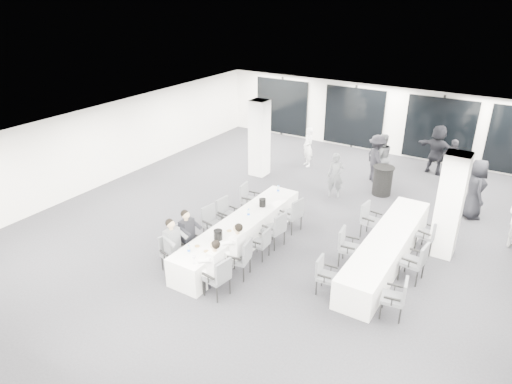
# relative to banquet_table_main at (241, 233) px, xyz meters

# --- Properties ---
(room) EXTENTS (14.04, 16.04, 2.84)m
(room) POSITION_rel_banquet_table_main_xyz_m (1.41, 2.58, 1.01)
(room) COLOR #25252B
(room) RESTS_ON ground
(column_left) EXTENTS (0.60, 0.60, 2.80)m
(column_left) POSITION_rel_banquet_table_main_xyz_m (-2.28, 4.67, 1.02)
(column_left) COLOR white
(column_left) RESTS_ON floor
(column_right) EXTENTS (0.60, 0.60, 2.80)m
(column_right) POSITION_rel_banquet_table_main_xyz_m (4.72, 2.47, 1.02)
(column_right) COLOR white
(column_right) RESTS_ON floor
(banquet_table_main) EXTENTS (0.90, 5.00, 0.75)m
(banquet_table_main) POSITION_rel_banquet_table_main_xyz_m (0.00, 0.00, 0.00)
(banquet_table_main) COLOR white
(banquet_table_main) RESTS_ON floor
(banquet_table_side) EXTENTS (0.90, 5.00, 0.75)m
(banquet_table_side) POSITION_rel_banquet_table_main_xyz_m (3.60, 1.27, 0.00)
(banquet_table_side) COLOR white
(banquet_table_side) RESTS_ON floor
(cocktail_table) EXTENTS (0.71, 0.71, 0.99)m
(cocktail_table) POSITION_rel_banquet_table_main_xyz_m (2.20, 5.29, 0.13)
(cocktail_table) COLOR black
(cocktail_table) RESTS_ON floor
(chair_main_left_near) EXTENTS (0.57, 0.59, 0.93)m
(chair_main_left_near) POSITION_rel_banquet_table_main_xyz_m (-0.83, -1.87, 0.16)
(chair_main_left_near) COLOR #54565C
(chair_main_left_near) RESTS_ON floor
(chair_main_left_second) EXTENTS (0.58, 0.62, 1.00)m
(chair_main_left_second) POSITION_rel_banquet_table_main_xyz_m (-0.84, -1.32, 0.19)
(chair_main_left_second) COLOR #54565C
(chair_main_left_second) RESTS_ON floor
(chair_main_left_mid) EXTENTS (0.59, 0.63, 1.00)m
(chair_main_left_mid) POSITION_rel_banquet_table_main_xyz_m (-0.84, -0.16, 0.20)
(chair_main_left_mid) COLOR #54565C
(chair_main_left_mid) RESTS_ON floor
(chair_main_left_fourth) EXTENTS (0.53, 0.58, 0.97)m
(chair_main_left_fourth) POSITION_rel_banquet_table_main_xyz_m (-0.84, 0.51, 0.18)
(chair_main_left_fourth) COLOR #54565C
(chair_main_left_fourth) RESTS_ON floor
(chair_main_left_far) EXTENTS (0.56, 0.60, 0.99)m
(chair_main_left_far) POSITION_rel_banquet_table_main_xyz_m (-0.84, 1.67, 0.19)
(chair_main_left_far) COLOR #54565C
(chair_main_left_far) RESTS_ON floor
(chair_main_right_near) EXTENTS (0.56, 0.61, 0.99)m
(chair_main_right_near) POSITION_rel_banquet_table_main_xyz_m (0.84, -2.12, 0.19)
(chair_main_right_near) COLOR #54565C
(chair_main_right_near) RESTS_ON floor
(chair_main_right_second) EXTENTS (0.60, 0.63, 1.01)m
(chair_main_right_second) POSITION_rel_banquet_table_main_xyz_m (0.84, -1.20, 0.20)
(chair_main_right_second) COLOR #54565C
(chair_main_right_second) RESTS_ON floor
(chair_main_right_mid) EXTENTS (0.45, 0.50, 0.86)m
(chair_main_right_mid) POSITION_rel_banquet_table_main_xyz_m (0.82, -0.24, 0.11)
(chair_main_right_mid) COLOR #54565C
(chair_main_right_mid) RESTS_ON floor
(chair_main_right_fourth) EXTENTS (0.58, 0.62, 1.00)m
(chair_main_right_fourth) POSITION_rel_banquet_table_main_xyz_m (0.84, 0.45, 0.20)
(chair_main_right_fourth) COLOR #54565C
(chair_main_right_fourth) RESTS_ON floor
(chair_main_right_far) EXTENTS (0.61, 0.64, 1.03)m
(chair_main_right_far) POSITION_rel_banquet_table_main_xyz_m (0.84, 1.44, 0.21)
(chair_main_right_far) COLOR #54565C
(chair_main_right_far) RESTS_ON floor
(chair_side_left_near) EXTENTS (0.48, 0.53, 0.89)m
(chair_side_left_near) POSITION_rel_banquet_table_main_xyz_m (2.77, -0.72, 0.13)
(chair_side_left_near) COLOR #54565C
(chair_side_left_near) RESTS_ON floor
(chair_side_left_mid) EXTENTS (0.55, 0.60, 0.98)m
(chair_side_left_mid) POSITION_rel_banquet_table_main_xyz_m (2.76, 0.65, 0.19)
(chair_side_left_mid) COLOR #54565C
(chair_side_left_mid) RESTS_ON floor
(chair_side_left_far) EXTENTS (0.55, 0.60, 0.99)m
(chair_side_left_far) POSITION_rel_banquet_table_main_xyz_m (2.76, 2.33, 0.19)
(chair_side_left_far) COLOR #54565C
(chair_side_left_far) RESTS_ON floor
(chair_side_right_near) EXTENTS (0.55, 0.59, 0.95)m
(chair_side_right_near) POSITION_rel_banquet_table_main_xyz_m (4.43, -0.72, 0.17)
(chair_side_right_near) COLOR #54565C
(chair_side_right_near) RESTS_ON floor
(chair_side_right_mid) EXTENTS (0.56, 0.61, 1.02)m
(chair_side_right_mid) POSITION_rel_banquet_table_main_xyz_m (4.44, 0.83, 0.20)
(chair_side_right_mid) COLOR #54565C
(chair_side_right_mid) RESTS_ON floor
(chair_side_right_far) EXTENTS (0.59, 0.61, 0.97)m
(chair_side_right_far) POSITION_rel_banquet_table_main_xyz_m (4.43, 2.37, 0.18)
(chair_side_right_far) COLOR #54565C
(chair_side_right_far) RESTS_ON floor
(seated_guest_a) EXTENTS (0.50, 0.38, 1.44)m
(seated_guest_a) POSITION_rel_banquet_table_main_xyz_m (-0.67, -1.89, 0.44)
(seated_guest_a) COLOR #55585D
(seated_guest_a) RESTS_ON floor
(seated_guest_b) EXTENTS (0.50, 0.38, 1.44)m
(seated_guest_b) POSITION_rel_banquet_table_main_xyz_m (-0.67, -1.34, 0.44)
(seated_guest_b) COLOR black
(seated_guest_b) RESTS_ON floor
(seated_guest_c) EXTENTS (0.50, 0.38, 1.44)m
(seated_guest_c) POSITION_rel_banquet_table_main_xyz_m (0.67, -2.11, 0.44)
(seated_guest_c) COLOR white
(seated_guest_c) RESTS_ON floor
(seated_guest_d) EXTENTS (0.50, 0.38, 1.44)m
(seated_guest_d) POSITION_rel_banquet_table_main_xyz_m (0.67, -1.22, 0.44)
(seated_guest_d) COLOR white
(seated_guest_d) RESTS_ON floor
(standing_guest_a) EXTENTS (0.77, 0.70, 1.71)m
(standing_guest_a) POSITION_rel_banquet_table_main_xyz_m (0.90, 4.30, 0.48)
(standing_guest_a) COLOR #55585D
(standing_guest_a) RESTS_ON floor
(standing_guest_b) EXTENTS (1.08, 1.05, 1.94)m
(standing_guest_b) POSITION_rel_banquet_table_main_xyz_m (1.69, 6.57, 0.59)
(standing_guest_b) COLOR #55585D
(standing_guest_b) RESTS_ON floor
(standing_guest_c) EXTENTS (1.33, 1.34, 1.93)m
(standing_guest_c) POSITION_rel_banquet_table_main_xyz_m (1.60, 6.33, 0.59)
(standing_guest_c) COLOR black
(standing_guest_c) RESTS_ON floor
(standing_guest_d) EXTENTS (1.26, 0.94, 1.90)m
(standing_guest_d) POSITION_rel_banquet_table_main_xyz_m (3.97, 7.35, 0.57)
(standing_guest_d) COLOR black
(standing_guest_d) RESTS_ON floor
(standing_guest_e) EXTENTS (0.97, 1.17, 2.10)m
(standing_guest_e) POSITION_rel_banquet_table_main_xyz_m (5.03, 5.13, 0.67)
(standing_guest_e) COLOR black
(standing_guest_e) RESTS_ON floor
(standing_guest_f) EXTENTS (2.07, 1.27, 2.11)m
(standing_guest_f) POSITION_rel_banquet_table_main_xyz_m (3.27, 8.23, 0.68)
(standing_guest_f) COLOR black
(standing_guest_f) RESTS_ON floor
(standing_guest_g) EXTENTS (0.82, 0.81, 1.75)m
(standing_guest_g) POSITION_rel_banquet_table_main_xyz_m (-1.12, 6.39, 0.50)
(standing_guest_g) COLOR white
(standing_guest_g) RESTS_ON floor
(ice_bucket_near) EXTENTS (0.22, 0.22, 0.25)m
(ice_bucket_near) POSITION_rel_banquet_table_main_xyz_m (0.06, -1.10, 0.50)
(ice_bucket_near) COLOR black
(ice_bucket_near) RESTS_ON banquet_table_main
(ice_bucket_far) EXTENTS (0.20, 0.20, 0.23)m
(ice_bucket_far) POSITION_rel_banquet_table_main_xyz_m (0.04, 1.06, 0.49)
(ice_bucket_far) COLOR black
(ice_bucket_far) RESTS_ON banquet_table_main
(water_bottle_a) EXTENTS (0.07, 0.07, 0.21)m
(water_bottle_a) POSITION_rel_banquet_table_main_xyz_m (-0.13, -1.99, 0.48)
(water_bottle_a) COLOR silver
(water_bottle_a) RESTS_ON banquet_table_main
(water_bottle_b) EXTENTS (0.07, 0.07, 0.23)m
(water_bottle_b) POSITION_rel_banquet_table_main_xyz_m (0.06, 0.30, 0.49)
(water_bottle_b) COLOR silver
(water_bottle_b) RESTS_ON banquet_table_main
(water_bottle_c) EXTENTS (0.07, 0.07, 0.23)m
(water_bottle_c) POSITION_rel_banquet_table_main_xyz_m (-0.02, 2.09, 0.49)
(water_bottle_c) COLOR silver
(water_bottle_c) RESTS_ON banquet_table_main
(plate_a) EXTENTS (0.22, 0.22, 0.03)m
(plate_a) POSITION_rel_banquet_table_main_xyz_m (-0.15, -1.65, 0.39)
(plate_a) COLOR white
(plate_a) RESTS_ON banquet_table_main
(plate_b) EXTENTS (0.21, 0.21, 0.03)m
(plate_b) POSITION_rel_banquet_table_main_xyz_m (0.17, -1.72, 0.39)
(plate_b) COLOR white
(plate_b) RESTS_ON banquet_table_main
(plate_c) EXTENTS (0.22, 0.22, 0.03)m
(plate_c) POSITION_rel_banquet_table_main_xyz_m (0.07, -0.63, 0.39)
(plate_c) COLOR white
(plate_c) RESTS_ON banquet_table_main
(wine_glass) EXTENTS (0.08, 0.08, 0.22)m
(wine_glass) POSITION_rel_banquet_table_main_xyz_m (0.25, -2.26, 0.54)
(wine_glass) COLOR silver
(wine_glass) RESTS_ON banquet_table_main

